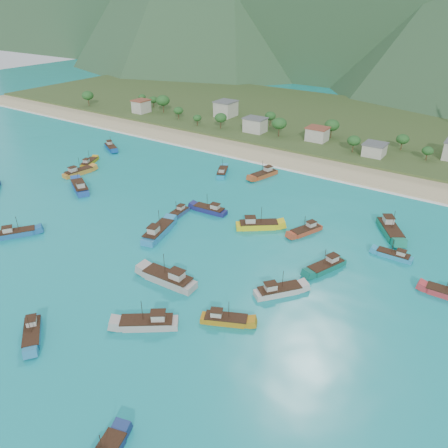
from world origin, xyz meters
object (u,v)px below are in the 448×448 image
Objects in this scene: boat_14 at (390,230)px; boat_23 at (264,175)px; boat_16 at (78,172)px; boat_17 at (80,188)px; boat_4 at (394,256)px; boat_20 at (32,333)px; boat_26 at (178,214)px; boat_27 at (111,147)px; boat_6 at (148,323)px; boat_3 at (89,163)px; boat_9 at (169,279)px; boat_13 at (326,267)px; boat_11 at (222,172)px; boat_0 at (16,233)px; boat_2 at (225,320)px; boat_12 at (210,210)px; boat_5 at (258,225)px; boat_24 at (279,291)px; boat_18 at (158,232)px; boat_15 at (306,231)px.

boat_23 is (-46.66, 16.26, -0.19)m from boat_14.
boat_16 is 14.45m from boat_17.
boat_4 is 0.92× the size of boat_20.
boat_27 is at bearing -31.45° from boat_26.
boat_20 is at bearing 94.97° from boat_6.
boat_9 is at bearing -52.10° from boat_3.
boat_13 is 0.96× the size of boat_16.
boat_4 is 0.96× the size of boat_26.
boat_16 reaches higher than boat_11.
boat_0 is at bearing -52.70° from boat_16.
boat_12 is (-30.01, 36.64, 0.10)m from boat_2.
boat_2 is at bearing -15.03° from boat_16.
boat_2 is at bearing -16.94° from boat_5.
boat_24 is (47.78, -49.35, 0.04)m from boat_11.
boat_5 reaches higher than boat_23.
boat_27 is (-69.10, 83.32, 0.07)m from boat_20.
boat_17 is (11.48, -8.78, 0.15)m from boat_16.
boat_11 is 0.98× the size of boat_27.
boat_2 reaches higher than boat_4.
boat_4 is 57.99m from boat_18.
boat_2 is at bearing 153.52° from boat_4.
boat_26 is (26.92, 32.35, -0.14)m from boat_0.
boat_27 is at bearing -147.27° from boat_2.
boat_18 is 12.05m from boat_26.
boat_11 is 33.80m from boat_26.
boat_23 is (-0.68, 32.39, 0.08)m from boat_12.
boat_12 is at bearing 9.14° from boat_16.
boat_13 is (26.02, 23.89, -0.26)m from boat_9.
boat_14 is 1.11× the size of boat_23.
boat_27 is (-116.11, 19.19, 0.18)m from boat_4.
boat_0 is 0.98× the size of boat_11.
boat_0 is 0.96× the size of boat_27.
boat_14 is at bearing -124.59° from boat_15.
boat_18 is at bearing 112.87° from boat_4.
boat_15 is at bearing -28.77° from boat_13.
boat_23 is (-13.47, 65.17, -0.20)m from boat_9.
boat_4 is at bearing -178.54° from boat_20.
boat_14 reaches higher than boat_11.
boat_26 is (-56.31, -11.43, 0.03)m from boat_4.
boat_17 is 1.10× the size of boat_23.
boat_9 is at bearing 63.88° from boat_13.
boat_11 is (-63.68, 21.56, 0.15)m from boat_4.
boat_3 is 99.43m from boat_13.
boat_20 is (16.67, -85.69, -0.04)m from boat_11.
boat_20 is at bearing 178.34° from boat_12.
boat_0 is at bearing -128.09° from boat_24.
boat_13 is 1.08× the size of boat_15.
boat_16 is (-21.47, 37.47, 0.08)m from boat_0.
boat_18 reaches higher than boat_24.
boat_14 reaches higher than boat_3.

